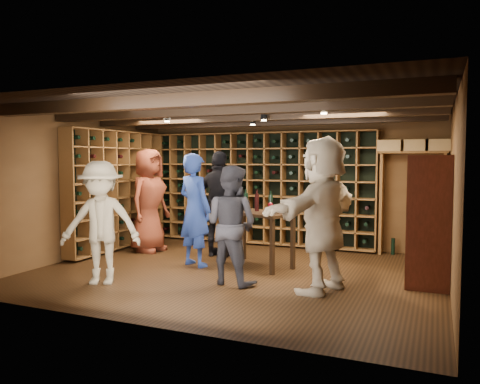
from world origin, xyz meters
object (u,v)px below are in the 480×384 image
at_px(display_cabinet, 428,225).
at_px(tasting_table, 257,218).
at_px(man_grey_suit, 231,225).
at_px(guest_woman_black, 220,204).
at_px(guest_khaki, 101,223).
at_px(guest_beige, 322,214).
at_px(guest_red_floral, 149,200).
at_px(man_blue_shirt, 195,210).

relative_size(display_cabinet, tasting_table, 1.33).
distance_m(man_grey_suit, tasting_table, 1.11).
bearing_deg(guest_woman_black, guest_khaki, 66.29).
bearing_deg(guest_khaki, guest_beige, -7.72).
height_order(guest_red_floral, guest_woman_black, guest_red_floral).
bearing_deg(guest_khaki, guest_woman_black, 48.92).
bearing_deg(tasting_table, display_cabinet, 15.68).
bearing_deg(tasting_table, man_grey_suit, -65.54).
relative_size(man_blue_shirt, guest_khaki, 1.07).
height_order(display_cabinet, man_grey_suit, display_cabinet).
height_order(man_blue_shirt, guest_beige, guest_beige).
xyz_separation_m(man_grey_suit, tasting_table, (-0.05, 1.11, -0.04)).
bearing_deg(guest_beige, man_grey_suit, -65.16).
height_order(man_blue_shirt, guest_red_floral, guest_red_floral).
bearing_deg(guest_beige, man_blue_shirt, -86.75).
bearing_deg(guest_beige, tasting_table, -108.10).
distance_m(man_grey_suit, guest_beige, 1.27).
bearing_deg(guest_woman_black, display_cabinet, 161.04).
height_order(man_blue_shirt, guest_khaki, man_blue_shirt).
height_order(guest_red_floral, guest_beige, guest_beige).
bearing_deg(guest_woman_black, guest_beige, 139.43).
bearing_deg(display_cabinet, guest_red_floral, 172.17).
height_order(man_grey_suit, guest_woman_black, guest_woman_black).
height_order(display_cabinet, man_blue_shirt, man_blue_shirt).
xyz_separation_m(guest_khaki, guest_beige, (2.90, 0.83, 0.16)).
height_order(man_grey_suit, guest_beige, guest_beige).
bearing_deg(man_grey_suit, guest_woman_black, -49.17).
xyz_separation_m(guest_red_floral, tasting_table, (2.30, -0.38, -0.18)).
bearing_deg(guest_woman_black, man_blue_shirt, 79.85).
distance_m(guest_red_floral, guest_beige, 3.85).
bearing_deg(tasting_table, guest_khaki, -109.39).
xyz_separation_m(man_grey_suit, guest_woman_black, (-0.93, 1.60, 0.12)).
bearing_deg(guest_khaki, man_grey_suit, -0.41).
xyz_separation_m(man_blue_shirt, man_grey_suit, (0.99, -0.77, -0.09)).
xyz_separation_m(display_cabinet, guest_red_floral, (-4.87, 0.67, 0.10)).
distance_m(guest_woman_black, guest_beige, 2.64).
relative_size(guest_woman_black, guest_beige, 0.93).
bearing_deg(display_cabinet, guest_woman_black, 167.28).
distance_m(display_cabinet, guest_red_floral, 4.91).
distance_m(man_blue_shirt, guest_red_floral, 1.55).
bearing_deg(guest_red_floral, guest_woman_black, -82.56).
distance_m(guest_woman_black, guest_khaki, 2.43).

